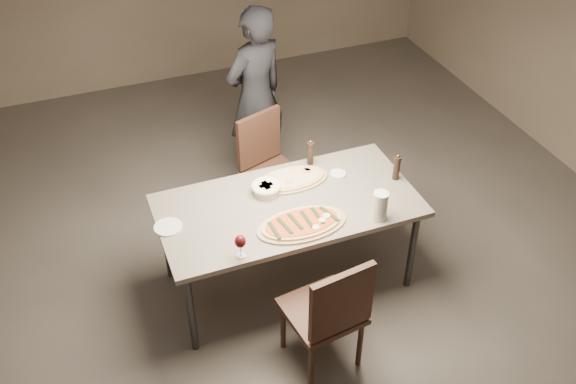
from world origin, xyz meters
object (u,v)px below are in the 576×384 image
object	(u,v)px
dining_table	(288,210)
ham_pizza	(291,179)
carafe	(380,206)
chair_far	(268,162)
diner	(256,96)
bread_basket	(266,188)
pepper_mill_left	(310,153)
chair_near	(330,311)
zucchini_pizza	(302,224)

from	to	relation	value
dining_table	ham_pizza	size ratio (longest dim) A/B	3.28
carafe	chair_far	xyz separation A→B (m)	(-0.37, 1.18, -0.34)
diner	bread_basket	bearing A→B (deg)	53.96
pepper_mill_left	chair_near	size ratio (longest dim) A/B	0.22
chair_near	bread_basket	bearing A→B (deg)	85.85
zucchini_pizza	chair_near	world-z (taller)	chair_near
chair_far	diner	bearing A→B (deg)	-119.08
carafe	chair_far	size ratio (longest dim) A/B	0.23
ham_pizza	chair_far	xyz separation A→B (m)	(0.03, 0.59, -0.25)
bread_basket	dining_table	bearing A→B (deg)	-58.61
zucchini_pizza	bread_basket	bearing A→B (deg)	90.96
bread_basket	pepper_mill_left	bearing A→B (deg)	26.60
carafe	chair_far	world-z (taller)	carafe
dining_table	chair_far	world-z (taller)	chair_far
dining_table	ham_pizza	world-z (taller)	ham_pizza
chair_near	carafe	bearing A→B (deg)	31.80
bread_basket	chair_near	bearing A→B (deg)	-86.37
dining_table	chair_near	xyz separation A→B (m)	(-0.04, -0.82, -0.16)
pepper_mill_left	diner	xyz separation A→B (m)	(-0.09, 1.01, -0.04)
dining_table	bread_basket	distance (m)	0.22
dining_table	carafe	world-z (taller)	carafe
bread_basket	chair_near	size ratio (longest dim) A/B	0.22
zucchini_pizza	carafe	bearing A→B (deg)	-26.03
ham_pizza	bread_basket	size ratio (longest dim) A/B	2.64
dining_table	ham_pizza	bearing A→B (deg)	63.50
zucchini_pizza	bread_basket	distance (m)	0.43
ham_pizza	chair_near	xyz separation A→B (m)	(-0.15, -1.05, -0.23)
dining_table	chair_far	size ratio (longest dim) A/B	1.94
ham_pizza	pepper_mill_left	world-z (taller)	pepper_mill_left
pepper_mill_left	diner	world-z (taller)	diner
zucchini_pizza	chair_far	distance (m)	1.10
chair_near	diner	world-z (taller)	diner
pepper_mill_left	chair_far	bearing A→B (deg)	113.07
pepper_mill_left	diner	distance (m)	1.01
dining_table	diner	bearing A→B (deg)	80.22
bread_basket	pepper_mill_left	world-z (taller)	pepper_mill_left
ham_pizza	zucchini_pizza	bearing A→B (deg)	-118.52
pepper_mill_left	carafe	xyz separation A→B (m)	(0.19, -0.75, 0.01)
dining_table	diner	distance (m)	1.42
dining_table	carafe	xyz separation A→B (m)	(0.51, -0.37, 0.16)
zucchini_pizza	dining_table	bearing A→B (deg)	77.62
pepper_mill_left	chair_far	distance (m)	0.58
carafe	pepper_mill_left	bearing A→B (deg)	104.08
zucchini_pizza	carafe	world-z (taller)	carafe
ham_pizza	pepper_mill_left	bearing A→B (deg)	20.05
dining_table	pepper_mill_left	bearing A→B (deg)	49.47
carafe	diner	size ratio (longest dim) A/B	0.13
dining_table	chair_far	distance (m)	0.84
pepper_mill_left	chair_near	distance (m)	1.29
bread_basket	chair_far	size ratio (longest dim) A/B	0.22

